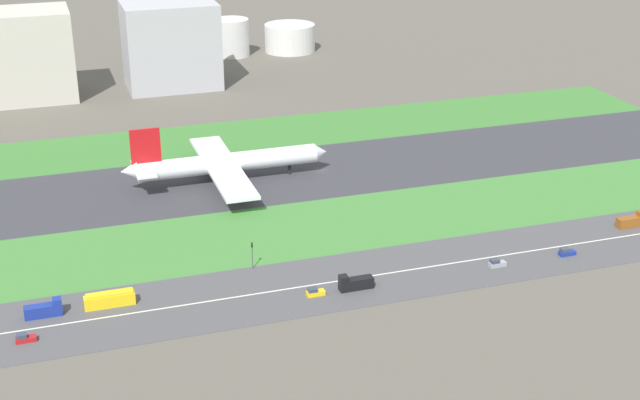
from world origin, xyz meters
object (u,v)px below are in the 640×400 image
object	(u,v)px
car_1	(315,292)
fuel_tank_west	(231,37)
bus_0	(110,299)
car_4	(567,252)
airliner	(223,163)
truck_1	(355,283)
fuel_tank_centre	(290,38)
terminal_building	(15,56)
car_2	(25,338)
truck_0	(632,221)
traffic_light	(252,254)
car_3	(497,263)
truck_2	(45,310)
hangar_building	(171,45)

from	to	relation	value
car_1	fuel_tank_west	size ratio (longest dim) A/B	0.25
bus_0	car_4	distance (m)	115.66
airliner	truck_1	distance (m)	79.52
airliner	bus_0	bearing A→B (deg)	-121.75
car_4	fuel_tank_centre	distance (m)	237.12
truck_1	terminal_building	world-z (taller)	terminal_building
car_2	truck_0	world-z (taller)	truck_0
car_1	traffic_light	size ratio (longest dim) A/B	0.61
truck_1	fuel_tank_centre	world-z (taller)	fuel_tank_centre
truck_0	fuel_tank_centre	xyz separation A→B (m)	(-31.94, 227.00, 4.85)
truck_1	car_1	xyz separation A→B (m)	(-10.15, 0.00, -0.75)
bus_0	fuel_tank_west	xyz separation A→B (m)	(81.37, 227.00, 6.92)
traffic_light	car_3	bearing A→B (deg)	-16.99
truck_0	car_1	size ratio (longest dim) A/B	1.91
bus_0	car_1	distance (m)	47.76
truck_1	truck_2	bearing A→B (deg)	-7.97
truck_0	bus_0	bearing A→B (deg)	180.00
car_3	truck_2	size ratio (longest dim) A/B	0.52
fuel_tank_centre	truck_0	bearing A→B (deg)	-81.99
truck_1	car_3	xyz separation A→B (m)	(38.12, 0.00, -0.75)
traffic_light	truck_0	bearing A→B (deg)	-4.31
car_3	truck_1	bearing A→B (deg)	0.00
car_3	truck_0	xyz separation A→B (m)	(47.29, 10.00, 0.75)
airliner	terminal_building	bearing A→B (deg)	117.19
car_3	car_4	distance (m)	20.26
fuel_tank_west	airliner	bearing A→B (deg)	-103.88
car_4	car_1	bearing A→B (deg)	0.00
car_2	fuel_tank_west	bearing A→B (deg)	-112.98
truck_2	hangar_building	size ratio (longest dim) A/B	0.22
terminal_building	traffic_light	bearing A→B (deg)	-73.19
terminal_building	truck_0	bearing A→B (deg)	-48.91
traffic_light	fuel_tank_west	xyz separation A→B (m)	(45.29, 219.01, 4.44)
car_2	hangar_building	size ratio (longest dim) A/B	0.12
traffic_light	terminal_building	xyz separation A→B (m)	(-52.56, 174.01, 13.50)
terminal_building	fuel_tank_west	xyz separation A→B (m)	(97.85, 45.00, -9.06)
truck_1	car_2	bearing A→B (deg)	-0.00
truck_1	fuel_tank_west	bearing A→B (deg)	-95.91
traffic_light	fuel_tank_centre	xyz separation A→B (m)	(74.24, 219.01, 2.23)
truck_0	airliner	bearing A→B (deg)	145.83
truck_2	bus_0	bearing A→B (deg)	0.00
car_2	fuel_tank_west	xyz separation A→B (m)	(100.52, 237.00, 7.81)
truck_1	bus_0	bearing A→B (deg)	-9.98
traffic_light	hangar_building	size ratio (longest dim) A/B	0.19
car_3	truck_0	size ratio (longest dim) A/B	0.52
car_2	terminal_building	size ratio (longest dim) A/B	0.10
truck_0	hangar_building	size ratio (longest dim) A/B	0.22
car_3	traffic_light	distance (m)	61.67
truck_2	fuel_tank_centre	world-z (taller)	fuel_tank_centre
car_1	fuel_tank_west	xyz separation A→B (m)	(34.67, 237.00, 7.81)
car_3	car_4	xyz separation A→B (m)	(20.26, 0.00, 0.00)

